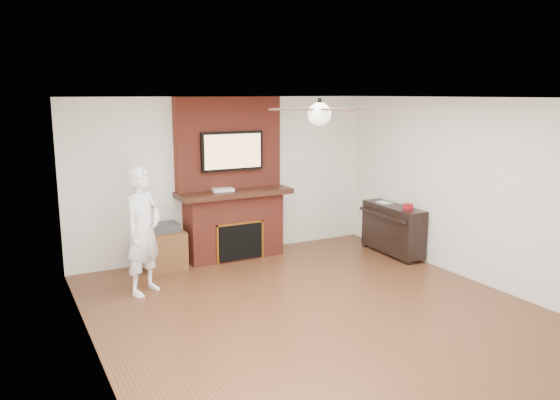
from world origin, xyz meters
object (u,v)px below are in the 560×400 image
fireplace (232,195)px  piano (393,228)px  person (143,231)px  side_table (164,247)px

fireplace → piano: (2.31, -1.10, -0.57)m
fireplace → person: 1.91m
fireplace → side_table: size_ratio=3.74×
person → piano: bearing=-40.0°
fireplace → piano: bearing=-25.6°
person → piano: size_ratio=1.34×
fireplace → side_table: (-1.13, -0.07, -0.69)m
person → side_table: bearing=22.8°
fireplace → side_table: 1.33m
fireplace → person: size_ratio=1.51×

